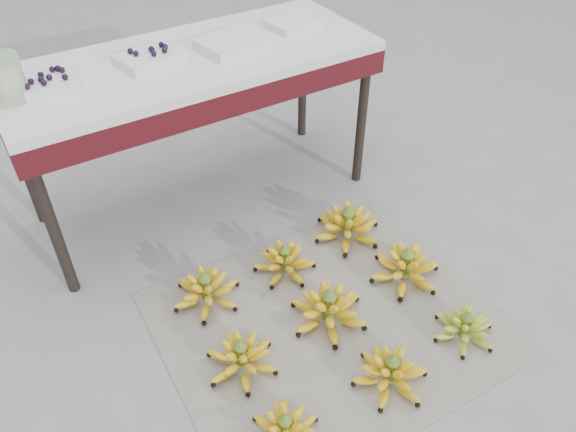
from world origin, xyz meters
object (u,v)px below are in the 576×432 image
bunch_back_center (285,262)px  tray_far_right (293,23)px  bunch_mid_left (241,358)px  bunch_back_right (347,226)px  tray_right (233,43)px  bunch_mid_center (329,309)px  glass_jar (5,78)px  bunch_front_right (464,328)px  vendor_table (192,74)px  bunch_front_left (285,430)px  bunch_mid_right (405,268)px  bunch_back_left (206,291)px  tray_far_left (47,84)px  tray_left (149,57)px  newspaper_mat (330,323)px  bunch_front_center (390,373)px

bunch_back_center → tray_far_right: 1.08m
bunch_mid_left → bunch_back_right: 0.83m
tray_right → bunch_mid_center: bearing=-97.2°
bunch_mid_center → glass_jar: size_ratio=2.19×
bunch_front_right → vendor_table: bearing=84.8°
vendor_table → tray_right: bearing=-9.6°
bunch_back_center → bunch_front_right: bearing=-68.6°
bunch_back_right → bunch_front_left: bearing=-119.5°
bunch_front_right → vendor_table: (-0.45, 1.29, 0.61)m
bunch_back_right → vendor_table: size_ratio=0.25×
bunch_mid_right → bunch_back_left: 0.82m
tray_far_right → bunch_mid_right: bearing=-93.3°
bunch_front_left → glass_jar: bearing=111.4°
tray_far_left → tray_left: size_ratio=0.99×
vendor_table → tray_far_right: (0.52, 0.03, 0.10)m
bunch_mid_left → bunch_front_left: bearing=-96.8°
bunch_back_right → tray_far_left: bearing=166.7°
bunch_front_left → tray_far_right: size_ratio=1.01×
bunch_back_center → tray_right: size_ratio=0.97×
bunch_front_left → bunch_back_right: size_ratio=0.67×
newspaper_mat → glass_jar: (-0.77, 0.96, 0.83)m
bunch_front_center → bunch_mid_center: 0.34m
tray_right → newspaper_mat: bearing=-97.1°
newspaper_mat → tray_left: 1.27m
tray_left → tray_far_right: bearing=1.0°
bunch_mid_center → bunch_back_center: 0.32m
bunch_back_left → tray_right: tray_right is taller
bunch_mid_center → tray_far_left: 1.35m
bunch_back_right → glass_jar: 1.48m
newspaper_mat → tray_far_left: tray_far_left is taller
bunch_mid_right → tray_far_left: bearing=121.0°
tray_left → bunch_back_left: bearing=-101.1°
vendor_table → tray_left: (-0.16, 0.02, 0.11)m
bunch_back_center → vendor_table: size_ratio=0.19×
bunch_mid_left → bunch_mid_right: bunch_mid_right is taller
bunch_front_right → bunch_back_left: size_ratio=1.02×
tray_far_right → glass_jar: size_ratio=1.54×
bunch_front_center → newspaper_mat: bearing=84.8°
tray_far_left → vendor_table: bearing=-0.5°
bunch_front_center → bunch_mid_center: bearing=84.7°
tray_far_right → vendor_table: bearing=-176.3°
bunch_back_right → tray_right: 0.93m
bunch_mid_right → bunch_mid_left: bearing=165.5°
tray_left → glass_jar: bearing=-176.9°
bunch_mid_center → vendor_table: 1.13m
vendor_table → bunch_front_left: bearing=-104.5°
bunch_front_center → bunch_front_right: size_ratio=0.98×
vendor_table → bunch_front_right: bearing=-70.5°
bunch_front_center → bunch_mid_left: size_ratio=1.07×
bunch_mid_right → bunch_back_right: (-0.05, 0.34, 0.00)m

